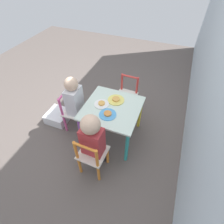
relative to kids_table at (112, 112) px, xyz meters
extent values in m
plane|color=#5B514C|center=(0.00, 0.00, -0.41)|extent=(6.00, 6.00, 0.00)
cube|color=silver|center=(0.00, 0.00, 0.06)|extent=(0.60, 0.60, 0.02)
cylinder|color=green|center=(-0.26, -0.26, -0.18)|extent=(0.04, 0.04, 0.46)
cylinder|color=#8E51BC|center=(0.26, -0.26, -0.18)|extent=(0.04, 0.04, 0.46)
cylinder|color=yellow|center=(-0.26, 0.26, -0.18)|extent=(0.04, 0.04, 0.46)
cylinder|color=teal|center=(0.26, 0.26, -0.18)|extent=(0.04, 0.04, 0.46)
cube|color=silver|center=(0.03, -0.47, -0.13)|extent=(0.27, 0.27, 0.02)
cylinder|color=#E5599E|center=(0.13, -0.36, -0.27)|extent=(0.03, 0.03, 0.27)
cylinder|color=#E5599E|center=(-0.09, -0.37, -0.27)|extent=(0.03, 0.03, 0.27)
cylinder|color=#E5599E|center=(0.14, -0.57, -0.27)|extent=(0.03, 0.03, 0.27)
cylinder|color=#E5599E|center=(-0.07, -0.58, -0.27)|extent=(0.03, 0.03, 0.27)
cylinder|color=#E5599E|center=(0.14, -0.57, -0.01)|extent=(0.03, 0.03, 0.26)
cylinder|color=#E5599E|center=(-0.07, -0.58, -0.01)|extent=(0.03, 0.03, 0.26)
cylinder|color=#E5599E|center=(0.03, -0.57, 0.11)|extent=(0.21, 0.04, 0.02)
cube|color=silver|center=(0.47, -0.02, -0.13)|extent=(0.27, 0.27, 0.02)
cylinder|color=orange|center=(0.37, 0.09, -0.27)|extent=(0.03, 0.03, 0.27)
cylinder|color=orange|center=(0.36, -0.12, -0.27)|extent=(0.03, 0.03, 0.27)
cylinder|color=orange|center=(0.58, 0.08, -0.27)|extent=(0.03, 0.03, 0.27)
cylinder|color=orange|center=(0.57, -0.13, -0.27)|extent=(0.03, 0.03, 0.27)
cylinder|color=orange|center=(0.58, 0.08, -0.01)|extent=(0.03, 0.03, 0.26)
cylinder|color=orange|center=(0.57, -0.13, -0.01)|extent=(0.03, 0.03, 0.26)
cylinder|color=orange|center=(0.57, -0.02, 0.11)|extent=(0.03, 0.21, 0.02)
cube|color=silver|center=(-0.47, 0.02, -0.13)|extent=(0.27, 0.27, 0.02)
cylinder|color=#DB3D38|center=(-0.37, -0.09, -0.27)|extent=(0.03, 0.03, 0.27)
cylinder|color=#DB3D38|center=(-0.36, 0.12, -0.27)|extent=(0.03, 0.03, 0.27)
cylinder|color=#DB3D38|center=(-0.58, -0.08, -0.27)|extent=(0.03, 0.03, 0.27)
cylinder|color=#DB3D38|center=(-0.57, 0.13, -0.27)|extent=(0.03, 0.03, 0.27)
cylinder|color=#DB3D38|center=(-0.58, -0.08, -0.01)|extent=(0.03, 0.03, 0.26)
cylinder|color=#DB3D38|center=(-0.57, 0.13, -0.01)|extent=(0.03, 0.03, 0.26)
cylinder|color=#DB3D38|center=(-0.57, 0.02, 0.11)|extent=(0.03, 0.21, 0.02)
cylinder|color=#38383D|center=(0.07, -0.35, -0.26)|extent=(0.07, 0.07, 0.28)
cylinder|color=#38383D|center=(-0.03, -0.35, -0.26)|extent=(0.07, 0.07, 0.28)
cube|color=silver|center=(0.03, -0.45, 0.04)|extent=(0.21, 0.15, 0.33)
sphere|color=#DBB293|center=(0.03, -0.45, 0.27)|extent=(0.15, 0.15, 0.15)
cylinder|color=#38383D|center=(0.35, 0.04, -0.26)|extent=(0.07, 0.07, 0.28)
cylinder|color=#38383D|center=(0.35, -0.06, -0.26)|extent=(0.07, 0.07, 0.28)
cube|color=#B23338|center=(0.45, -0.02, 0.03)|extent=(0.15, 0.20, 0.31)
sphere|color=#DBB293|center=(0.45, -0.02, 0.26)|extent=(0.17, 0.17, 0.17)
cylinder|color=white|center=(0.00, -0.12, 0.07)|extent=(0.16, 0.16, 0.01)
cylinder|color=gold|center=(0.00, -0.12, 0.09)|extent=(0.07, 0.07, 0.02)
cylinder|color=#4C9EE0|center=(0.12, 0.00, 0.07)|extent=(0.18, 0.18, 0.01)
cylinder|color=#D6843D|center=(0.12, 0.00, 0.09)|extent=(0.08, 0.08, 0.02)
cylinder|color=#EADB66|center=(-0.12, 0.00, 0.07)|extent=(0.18, 0.18, 0.01)
cylinder|color=gold|center=(-0.12, 0.00, 0.09)|extent=(0.08, 0.08, 0.02)
cube|color=silver|center=(0.01, -0.77, -0.34)|extent=(0.28, 0.28, 0.13)
camera|label=1|loc=(1.26, 0.49, 1.34)|focal=28.00mm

